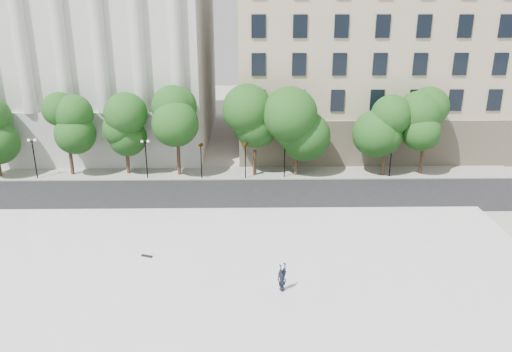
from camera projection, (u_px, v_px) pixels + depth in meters
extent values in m
plane|color=#ABA9A1|center=(197.00, 313.00, 28.08)|extent=(160.00, 160.00, 0.00)
cube|color=silver|center=(201.00, 281.00, 30.84)|extent=(44.00, 22.00, 0.45)
cube|color=black|center=(216.00, 195.00, 45.06)|extent=(60.00, 8.00, 0.02)
cube|color=#99968D|center=(220.00, 173.00, 50.70)|extent=(60.00, 4.00, 0.12)
cube|color=#B5B6B1|center=(84.00, 37.00, 60.47)|extent=(30.00, 26.00, 25.00)
cube|color=tan|center=(385.00, 53.00, 61.68)|extent=(36.00, 26.00, 21.00)
cylinder|color=black|center=(201.00, 162.00, 48.51)|extent=(0.10, 0.10, 3.50)
imported|color=black|center=(200.00, 141.00, 47.80)|extent=(1.12, 1.89, 0.76)
cylinder|color=black|center=(245.00, 162.00, 48.57)|extent=(0.10, 0.10, 3.50)
imported|color=black|center=(245.00, 141.00, 47.86)|extent=(0.50, 1.93, 0.77)
imported|color=black|center=(282.00, 287.00, 29.35)|extent=(1.48, 1.85, 0.48)
cube|color=black|center=(147.00, 256.00, 33.34)|extent=(0.80, 0.45, 0.08)
cylinder|color=#382619|center=(71.00, 161.00, 49.80)|extent=(0.36, 0.36, 3.00)
sphere|color=#1B4915|center=(66.00, 121.00, 48.45)|extent=(4.16, 4.16, 4.16)
cylinder|color=#382619|center=(128.00, 162.00, 50.18)|extent=(0.36, 0.36, 2.63)
sphere|color=#1B4915|center=(125.00, 127.00, 48.99)|extent=(4.31, 4.31, 4.31)
cylinder|color=#382619|center=(179.00, 160.00, 49.72)|extent=(0.36, 0.36, 3.15)
sphere|color=#1B4915|center=(177.00, 118.00, 48.30)|extent=(4.17, 4.17, 4.17)
cylinder|color=#382619|center=(255.00, 163.00, 49.67)|extent=(0.36, 0.36, 2.64)
sphere|color=#1B4915|center=(255.00, 128.00, 48.49)|extent=(4.39, 4.39, 4.39)
cylinder|color=#382619|center=(296.00, 164.00, 49.74)|extent=(0.36, 0.36, 2.51)
sphere|color=#1B4915|center=(297.00, 131.00, 48.61)|extent=(4.55, 4.55, 4.55)
cylinder|color=#382619|center=(384.00, 162.00, 49.65)|extent=(0.36, 0.36, 2.85)
sphere|color=#1B4915|center=(387.00, 124.00, 48.36)|extent=(4.00, 4.00, 4.00)
cylinder|color=#382619|center=(421.00, 162.00, 50.09)|extent=(0.36, 0.36, 2.63)
sphere|color=#1B4915|center=(425.00, 127.00, 48.91)|extent=(4.06, 4.06, 4.06)
cylinder|color=black|center=(35.00, 160.00, 48.49)|extent=(0.12, 0.12, 3.89)
cube|color=black|center=(32.00, 141.00, 47.84)|extent=(0.60, 0.06, 0.06)
sphere|color=white|center=(29.00, 140.00, 47.81)|extent=(0.28, 0.28, 0.28)
sphere|color=white|center=(35.00, 140.00, 47.81)|extent=(0.28, 0.28, 0.28)
cylinder|color=black|center=(146.00, 161.00, 48.68)|extent=(0.12, 0.12, 3.73)
cube|color=black|center=(145.00, 142.00, 48.06)|extent=(0.60, 0.06, 0.06)
sphere|color=white|center=(142.00, 141.00, 48.02)|extent=(0.28, 0.28, 0.28)
sphere|color=white|center=(148.00, 141.00, 48.03)|extent=(0.28, 0.28, 0.28)
cylinder|color=black|center=(285.00, 158.00, 48.81)|extent=(0.12, 0.12, 4.10)
cube|color=black|center=(285.00, 138.00, 48.13)|extent=(0.60, 0.06, 0.06)
sphere|color=white|center=(282.00, 137.00, 48.10)|extent=(0.28, 0.28, 0.28)
sphere|color=white|center=(288.00, 137.00, 48.10)|extent=(0.28, 0.28, 0.28)
cylinder|color=black|center=(391.00, 157.00, 48.94)|extent=(0.12, 0.12, 4.27)
cube|color=black|center=(393.00, 136.00, 48.23)|extent=(0.60, 0.06, 0.06)
sphere|color=white|center=(390.00, 135.00, 48.19)|extent=(0.28, 0.28, 0.28)
sphere|color=white|center=(396.00, 135.00, 48.20)|extent=(0.28, 0.28, 0.28)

